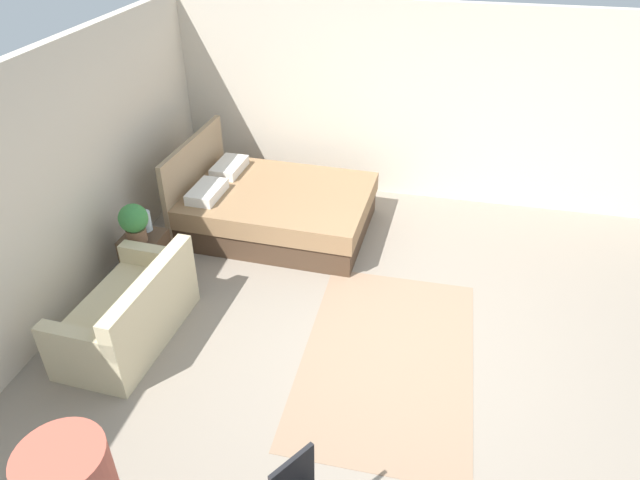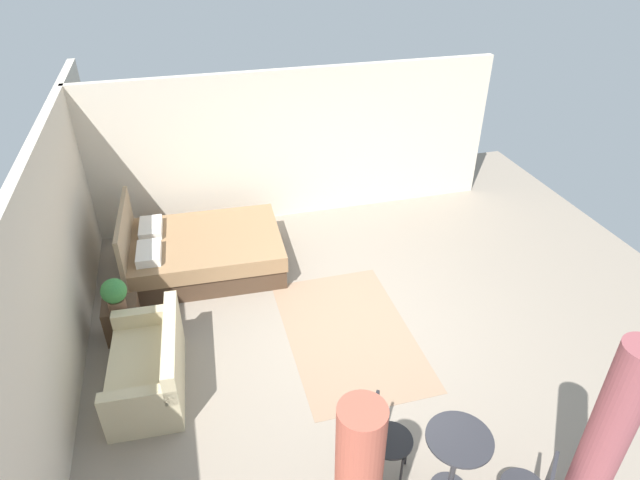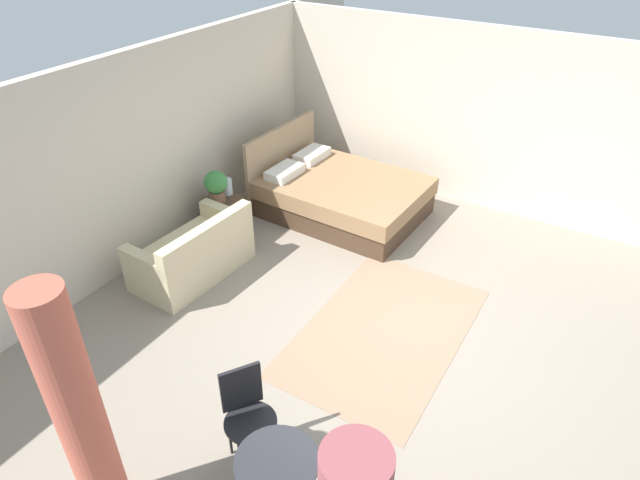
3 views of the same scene
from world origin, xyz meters
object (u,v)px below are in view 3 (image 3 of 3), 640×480
Objects in this scene: couch at (194,255)px; nightstand at (224,214)px; potted_plant at (216,185)px; bed at (339,194)px; vase at (227,187)px; cafe_chair_near_window at (246,408)px.

couch is 2.88× the size of nightstand.
potted_plant is (0.87, 0.33, 0.46)m from couch.
bed is at bearing -41.35° from nightstand.
bed is 4.47× the size of nightstand.
cafe_chair_near_window is (-2.75, -2.43, -0.06)m from vase.
couch is 1.02m from nightstand.
cafe_chair_near_window reaches higher than vase.
potted_plant is 0.47× the size of cafe_chair_near_window.
couch is (-2.20, 0.75, -0.01)m from bed.
bed is 5.24× the size of potted_plant.
cafe_chair_near_window is at bearing -128.46° from couch.
potted_plant is 3.50m from cafe_chair_near_window.
couch is at bearing -162.49° from vase.
cafe_chair_near_window is at bearing -136.26° from potted_plant.
bed reaches higher than nightstand.
potted_plant is (-0.10, -0.00, 0.49)m from nightstand.
couch reaches higher than vase.
couch is at bearing 161.18° from bed.
potted_plant reaches higher than nightstand.
cafe_chair_near_window is (-2.63, -2.42, 0.30)m from nightstand.
nightstand is at bearing -174.61° from vase.
vase is (0.22, 0.01, -0.13)m from potted_plant.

